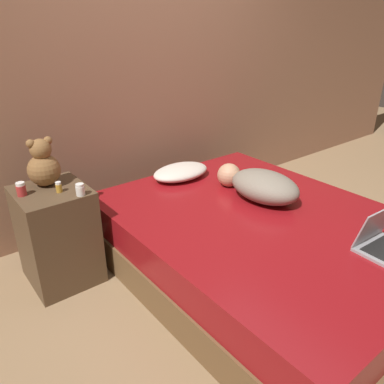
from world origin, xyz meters
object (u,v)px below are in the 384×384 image
person_lying (260,185)px  bottle_red (21,189)px  teddy_bear (43,165)px  bottle_amber (59,187)px  laptop (381,240)px  pillow (181,172)px  bottle_white (80,190)px

person_lying → bottle_red: bottle_red is taller
teddy_bear → bottle_red: bearing=-157.6°
bottle_red → bottle_amber: 0.21m
laptop → teddy_bear: (-1.27, 1.52, 0.29)m
pillow → bottle_red: (-1.19, -0.04, 0.19)m
person_lying → bottle_white: size_ratio=9.56×
laptop → bottle_white: (-1.17, 1.24, 0.19)m
bottle_white → bottle_red: bearing=142.2°
teddy_bear → bottle_amber: size_ratio=4.60×
pillow → bottle_amber: bearing=-172.7°
laptop → teddy_bear: teddy_bear is taller
bottle_white → bottle_amber: 0.15m
laptop → bottle_white: size_ratio=4.35×
person_lying → bottle_red: size_ratio=8.37×
person_lying → bottle_red: (-1.40, 0.60, 0.15)m
pillow → teddy_bear: bearing=178.3°
bottle_red → bottle_amber: (0.19, -0.09, -0.01)m
pillow → teddy_bear: size_ratio=1.56×
person_lying → bottle_white: 1.21m
bottle_red → pillow: bearing=1.8°
laptop → bottle_amber: (-1.25, 1.36, 0.19)m
pillow → person_lying: person_lying is taller
pillow → bottle_red: bottle_red is taller
person_lying → teddy_bear: bearing=147.6°
pillow → bottle_red: 1.20m
pillow → laptop: 1.51m
person_lying → bottle_amber: bottle_amber is taller
pillow → bottle_amber: size_ratio=7.19×
teddy_bear → pillow: bearing=-1.7°
person_lying → bottle_red: 1.53m
pillow → person_lying: 0.67m
laptop → bottle_white: bottle_white is taller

